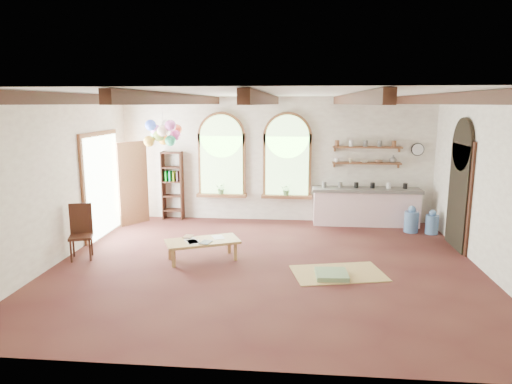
# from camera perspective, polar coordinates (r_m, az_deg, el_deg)

# --- Properties ---
(floor) EXTENTS (8.00, 8.00, 0.00)m
(floor) POSITION_cam_1_polar(r_m,az_deg,el_deg) (8.79, 1.21, -9.13)
(floor) COLOR #562B23
(floor) RESTS_ON ground
(ceiling_beams) EXTENTS (6.20, 6.80, 0.18)m
(ceiling_beams) POSITION_cam_1_polar(r_m,az_deg,el_deg) (8.26, 1.30, 11.52)
(ceiling_beams) COLOR #3E1D13
(ceiling_beams) RESTS_ON ceiling
(window_left) EXTENTS (1.30, 0.28, 2.20)m
(window_left) POSITION_cam_1_polar(r_m,az_deg,el_deg) (11.91, -4.31, 4.25)
(window_left) COLOR brown
(window_left) RESTS_ON floor
(window_right) EXTENTS (1.30, 0.28, 2.20)m
(window_right) POSITION_cam_1_polar(r_m,az_deg,el_deg) (11.75, 3.91, 4.16)
(window_right) COLOR brown
(window_right) RESTS_ON floor
(left_doorway) EXTENTS (0.10, 1.90, 2.50)m
(left_doorway) POSITION_cam_1_polar(r_m,az_deg,el_deg) (11.17, -18.71, 0.75)
(left_doorway) COLOR brown
(left_doorway) RESTS_ON floor
(right_doorway) EXTENTS (0.10, 1.30, 2.40)m
(right_doorway) POSITION_cam_1_polar(r_m,az_deg,el_deg) (10.48, 23.96, -0.55)
(right_doorway) COLOR black
(right_doorway) RESTS_ON floor
(kitchen_counter) EXTENTS (2.68, 0.62, 0.94)m
(kitchen_counter) POSITION_cam_1_polar(r_m,az_deg,el_deg) (11.84, 13.53, -1.74)
(kitchen_counter) COLOR #FFD8D8
(kitchen_counter) RESTS_ON floor
(wall_shelf_lower) EXTENTS (1.70, 0.24, 0.04)m
(wall_shelf_lower) POSITION_cam_1_polar(r_m,az_deg,el_deg) (11.83, 13.65, 3.53)
(wall_shelf_lower) COLOR brown
(wall_shelf_lower) RESTS_ON wall_back
(wall_shelf_upper) EXTENTS (1.70, 0.24, 0.04)m
(wall_shelf_upper) POSITION_cam_1_polar(r_m,az_deg,el_deg) (11.79, 13.73, 5.46)
(wall_shelf_upper) COLOR brown
(wall_shelf_upper) RESTS_ON wall_back
(wall_clock) EXTENTS (0.32, 0.04, 0.32)m
(wall_clock) POSITION_cam_1_polar(r_m,az_deg,el_deg) (12.11, 19.56, 5.04)
(wall_clock) COLOR black
(wall_clock) RESTS_ON wall_back
(bookshelf) EXTENTS (0.53, 0.32, 1.80)m
(bookshelf) POSITION_cam_1_polar(r_m,az_deg,el_deg) (12.20, -10.38, 0.79)
(bookshelf) COLOR #3E1D13
(bookshelf) RESTS_ON floor
(coffee_table) EXTENTS (1.55, 1.16, 0.40)m
(coffee_table) POSITION_cam_1_polar(r_m,az_deg,el_deg) (9.03, -6.70, -6.29)
(coffee_table) COLOR tan
(coffee_table) RESTS_ON floor
(side_chair) EXTENTS (0.55, 0.55, 1.08)m
(side_chair) POSITION_cam_1_polar(r_m,az_deg,el_deg) (9.70, -20.98, -5.99)
(side_chair) COLOR #3E1D13
(side_chair) RESTS_ON floor
(floor_mat) EXTENTS (1.80, 1.34, 0.02)m
(floor_mat) POSITION_cam_1_polar(r_m,az_deg,el_deg) (8.51, 10.25, -9.96)
(floor_mat) COLOR tan
(floor_mat) RESTS_ON floor
(floor_cushion) EXTENTS (0.59, 0.59, 0.10)m
(floor_cushion) POSITION_cam_1_polar(r_m,az_deg,el_deg) (8.30, 9.42, -10.17)
(floor_cushion) COLOR gray
(floor_cushion) RESTS_ON floor
(water_jug_a) EXTENTS (0.30, 0.30, 0.58)m
(water_jug_a) POSITION_cam_1_polar(r_m,az_deg,el_deg) (11.53, 21.13, -3.69)
(water_jug_a) COLOR #527BB0
(water_jug_a) RESTS_ON floor
(water_jug_b) EXTENTS (0.33, 0.33, 0.64)m
(water_jug_b) POSITION_cam_1_polar(r_m,az_deg,el_deg) (11.51, 18.84, -3.41)
(water_jug_b) COLOR #527BB0
(water_jug_b) RESTS_ON floor
(balloon_cluster) EXTENTS (0.80, 0.80, 1.16)m
(balloon_cluster) POSITION_cam_1_polar(r_m,az_deg,el_deg) (11.02, -11.55, 7.27)
(balloon_cluster) COLOR silver
(balloon_cluster) RESTS_ON floor
(table_book) EXTENTS (0.20, 0.26, 0.02)m
(table_book) POSITION_cam_1_polar(r_m,az_deg,el_deg) (9.28, -9.00, -5.49)
(table_book) COLOR olive
(table_book) RESTS_ON coffee_table
(tablet) EXTENTS (0.24, 0.30, 0.01)m
(tablet) POSITION_cam_1_polar(r_m,az_deg,el_deg) (8.86, -6.30, -6.27)
(tablet) COLOR black
(tablet) RESTS_ON coffee_table
(potted_plant_left) EXTENTS (0.27, 0.23, 0.30)m
(potted_plant_left) POSITION_cam_1_polar(r_m,az_deg,el_deg) (11.92, -4.34, 0.46)
(potted_plant_left) COLOR #598C4C
(potted_plant_left) RESTS_ON window_left
(potted_plant_right) EXTENTS (0.27, 0.23, 0.30)m
(potted_plant_right) POSITION_cam_1_polar(r_m,az_deg,el_deg) (11.76, 3.85, 0.32)
(potted_plant_right) COLOR #598C4C
(potted_plant_right) RESTS_ON window_right
(shelf_cup_a) EXTENTS (0.12, 0.10, 0.10)m
(shelf_cup_a) POSITION_cam_1_polar(r_m,az_deg,el_deg) (11.74, 10.03, 3.95)
(shelf_cup_a) COLOR white
(shelf_cup_a) RESTS_ON wall_shelf_lower
(shelf_cup_b) EXTENTS (0.10, 0.10, 0.09)m
(shelf_cup_b) POSITION_cam_1_polar(r_m,az_deg,el_deg) (11.77, 11.73, 3.90)
(shelf_cup_b) COLOR beige
(shelf_cup_b) RESTS_ON wall_shelf_lower
(shelf_bowl_a) EXTENTS (0.22, 0.22, 0.05)m
(shelf_bowl_a) POSITION_cam_1_polar(r_m,az_deg,el_deg) (11.82, 13.42, 3.76)
(shelf_bowl_a) COLOR beige
(shelf_bowl_a) RESTS_ON wall_shelf_lower
(shelf_bowl_b) EXTENTS (0.20, 0.20, 0.06)m
(shelf_bowl_b) POSITION_cam_1_polar(r_m,az_deg,el_deg) (11.87, 15.09, 3.73)
(shelf_bowl_b) COLOR #8C664C
(shelf_bowl_b) RESTS_ON wall_shelf_lower
(shelf_vase) EXTENTS (0.18, 0.18, 0.19)m
(shelf_vase) POSITION_cam_1_polar(r_m,az_deg,el_deg) (11.93, 16.77, 3.99)
(shelf_vase) COLOR slate
(shelf_vase) RESTS_ON wall_shelf_lower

